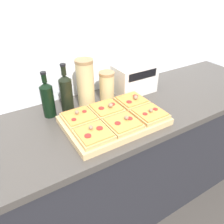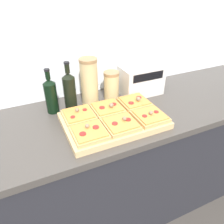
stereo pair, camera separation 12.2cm
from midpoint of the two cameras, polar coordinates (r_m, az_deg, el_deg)
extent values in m
cube|color=silver|center=(1.46, -11.82, 17.61)|extent=(6.00, 0.06, 2.50)
cube|color=#232328|center=(1.61, -3.74, -14.94)|extent=(2.60, 0.64, 0.86)
cube|color=#423D38|center=(1.31, -4.42, -1.54)|extent=(2.63, 0.67, 0.04)
cube|color=tan|center=(1.22, -2.13, -2.23)|extent=(0.55, 0.37, 0.04)
cube|color=tan|center=(1.21, -11.49, -1.57)|extent=(0.17, 0.16, 0.02)
cube|color=#D6843D|center=(1.21, -11.56, -1.02)|extent=(0.15, 0.15, 0.01)
cylinder|color=maroon|center=(1.17, -12.92, -2.02)|extent=(0.02, 0.02, 0.00)
cylinder|color=maroon|center=(1.23, -10.07, 0.08)|extent=(0.02, 0.02, 0.00)
sphere|color=#7F6B51|center=(1.21, -12.02, -0.14)|extent=(0.02, 0.02, 0.02)
cube|color=tan|center=(1.27, -4.10, 0.71)|extent=(0.17, 0.16, 0.02)
cube|color=#D6843D|center=(1.26, -4.12, 1.25)|extent=(0.15, 0.15, 0.01)
cylinder|color=maroon|center=(1.24, -5.61, 0.92)|extent=(0.03, 0.03, 0.00)
cylinder|color=maroon|center=(1.28, -2.65, 1.99)|extent=(0.03, 0.03, 0.00)
sphere|color=#7F6B51|center=(1.24, -3.19, 1.67)|extent=(0.03, 0.03, 0.03)
cube|color=tan|center=(1.35, 2.56, 2.76)|extent=(0.17, 0.16, 0.02)
cube|color=#D6843D|center=(1.34, 2.57, 3.28)|extent=(0.15, 0.15, 0.01)
cylinder|color=maroon|center=(1.30, 1.82, 2.59)|extent=(0.03, 0.03, 0.00)
cylinder|color=maroon|center=(1.37, 3.61, 4.14)|extent=(0.03, 0.03, 0.00)
sphere|color=#7F6B51|center=(1.33, 3.60, 3.73)|extent=(0.03, 0.03, 0.03)
cube|color=tan|center=(1.08, -8.08, -6.00)|extent=(0.17, 0.16, 0.02)
cube|color=#D6843D|center=(1.07, -8.13, -5.42)|extent=(0.15, 0.15, 0.01)
cylinder|color=maroon|center=(1.05, -9.70, -6.26)|extent=(0.03, 0.03, 0.00)
cylinder|color=maroon|center=(1.09, -6.50, -4.32)|extent=(0.03, 0.03, 0.00)
sphere|color=#7F6B51|center=(1.08, -8.78, -4.13)|extent=(0.02, 0.02, 0.02)
cube|color=tan|center=(1.14, 0.00, -3.21)|extent=(0.17, 0.16, 0.02)
cube|color=#D6843D|center=(1.13, 0.00, -2.63)|extent=(0.15, 0.15, 0.01)
cylinder|color=maroon|center=(1.11, -1.65, -3.04)|extent=(0.03, 0.03, 0.00)
cylinder|color=maroon|center=(1.15, 1.63, -1.77)|extent=(0.03, 0.03, 0.00)
sphere|color=#7F6B51|center=(1.14, 0.75, -1.60)|extent=(0.02, 0.02, 0.02)
cube|color=tan|center=(1.23, 7.06, -0.69)|extent=(0.17, 0.16, 0.02)
cube|color=#D6843D|center=(1.22, 7.10, -0.14)|extent=(0.15, 0.15, 0.01)
cylinder|color=maroon|center=(1.19, 5.75, -0.57)|extent=(0.03, 0.03, 0.00)
cylinder|color=maroon|center=(1.24, 8.52, 0.68)|extent=(0.03, 0.03, 0.00)
sphere|color=#7F6B51|center=(1.21, 7.29, 0.34)|extent=(0.02, 0.02, 0.02)
cylinder|color=black|center=(1.32, -18.93, 2.49)|extent=(0.07, 0.07, 0.19)
cone|color=black|center=(1.27, -19.77, 6.66)|extent=(0.07, 0.07, 0.03)
cylinder|color=black|center=(1.26, -20.09, 8.23)|extent=(0.03, 0.03, 0.05)
cylinder|color=black|center=(1.24, -20.34, 9.48)|extent=(0.03, 0.03, 0.01)
cylinder|color=black|center=(1.33, -14.38, 4.10)|extent=(0.07, 0.07, 0.20)
cone|color=black|center=(1.29, -15.07, 8.64)|extent=(0.07, 0.07, 0.03)
cylinder|color=black|center=(1.27, -15.34, 10.36)|extent=(0.03, 0.03, 0.05)
cylinder|color=black|center=(1.26, -15.55, 11.73)|extent=(0.03, 0.03, 0.01)
cylinder|color=tan|center=(1.35, -9.53, 6.95)|extent=(0.11, 0.11, 0.28)
cylinder|color=#937047|center=(1.30, -10.12, 12.92)|extent=(0.11, 0.11, 0.02)
cylinder|color=tan|center=(1.43, -3.83, 6.41)|extent=(0.10, 0.10, 0.17)
cylinder|color=#937047|center=(1.39, -3.97, 9.95)|extent=(0.10, 0.10, 0.02)
cube|color=beige|center=(1.53, 3.52, 8.63)|extent=(0.28, 0.18, 0.19)
cube|color=black|center=(1.44, 5.55, 9.53)|extent=(0.22, 0.01, 0.05)
cube|color=black|center=(1.61, 8.06, 10.00)|extent=(0.02, 0.02, 0.02)
camera|label=1|loc=(0.06, -92.86, -1.81)|focal=35.00mm
camera|label=2|loc=(0.06, 87.14, 1.81)|focal=35.00mm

